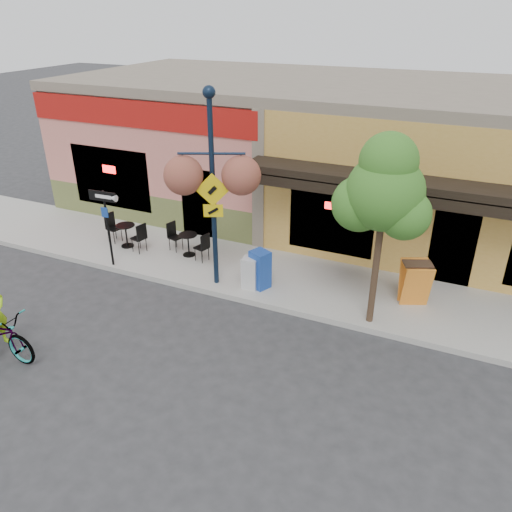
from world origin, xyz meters
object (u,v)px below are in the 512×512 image
Objects in this scene: one_way_sign at (108,229)px; newspaper_box_blue at (260,269)px; lamp_post at (213,192)px; street_tree at (380,233)px; newspaper_box_grey at (250,273)px; building at (333,149)px.

newspaper_box_blue is (4.26, 0.56, -0.59)m from one_way_sign.
street_tree is (4.07, -0.14, -0.28)m from lamp_post.
newspaper_box_grey is at bearing -123.85° from newspaper_box_blue.
one_way_sign is at bearing 162.00° from lamp_post.
street_tree reaches higher than newspaper_box_grey.
newspaper_box_grey is (4.05, 0.43, -0.67)m from one_way_sign.
one_way_sign is (-4.24, -6.85, -1.01)m from building.
newspaper_box_blue is 0.26m from newspaper_box_grey.
building is at bearing 113.87° from street_tree.
street_tree reaches higher than building.
newspaper_box_blue is at bearing 172.38° from street_tree.
one_way_sign is at bearing -121.76° from building.
lamp_post reaches higher than newspaper_box_blue.
newspaper_box_blue is 0.23× the size of street_tree.
building is 6.64m from newspaper_box_grey.
lamp_post is at bearing -175.34° from newspaper_box_grey.
lamp_post is at bearing -99.66° from building.
street_tree is at bearing -7.89° from newspaper_box_grey.
building is at bearing 114.92° from newspaper_box_blue.
lamp_post is 1.13× the size of street_tree.
building is 6.65m from lamp_post.
building is at bearing 55.12° from one_way_sign.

